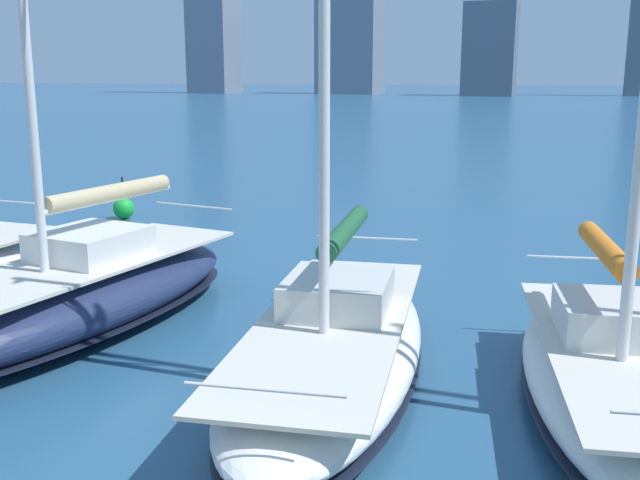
{
  "coord_description": "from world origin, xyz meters",
  "views": [
    {
      "loc": [
        -3.47,
        4.2,
        4.77
      ],
      "look_at": [
        0.24,
        -6.65,
        2.2
      ],
      "focal_mm": 42.0,
      "sensor_mm": 36.0,
      "label": 1
    }
  ],
  "objects_px": {
    "sailboat_forest": "(332,344)",
    "sailboat_tan": "(75,293)",
    "sailboat_orange": "(610,369)",
    "channel_buoy": "(124,208)"
  },
  "relations": [
    {
      "from": "sailboat_forest",
      "to": "sailboat_tan",
      "type": "height_order",
      "value": "sailboat_tan"
    },
    {
      "from": "sailboat_forest",
      "to": "sailboat_tan",
      "type": "distance_m",
      "value": 5.33
    },
    {
      "from": "sailboat_orange",
      "to": "channel_buoy",
      "type": "bearing_deg",
      "value": -35.02
    },
    {
      "from": "sailboat_tan",
      "to": "sailboat_orange",
      "type": "bearing_deg",
      "value": 176.76
    },
    {
      "from": "sailboat_tan",
      "to": "channel_buoy",
      "type": "relative_size",
      "value": 6.8
    },
    {
      "from": "sailboat_forest",
      "to": "sailboat_tan",
      "type": "relative_size",
      "value": 0.97
    },
    {
      "from": "sailboat_orange",
      "to": "sailboat_forest",
      "type": "relative_size",
      "value": 1.36
    },
    {
      "from": "sailboat_orange",
      "to": "channel_buoy",
      "type": "relative_size",
      "value": 8.98
    },
    {
      "from": "sailboat_forest",
      "to": "channel_buoy",
      "type": "bearing_deg",
      "value": -44.39
    },
    {
      "from": "sailboat_forest",
      "to": "channel_buoy",
      "type": "height_order",
      "value": "sailboat_forest"
    }
  ]
}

